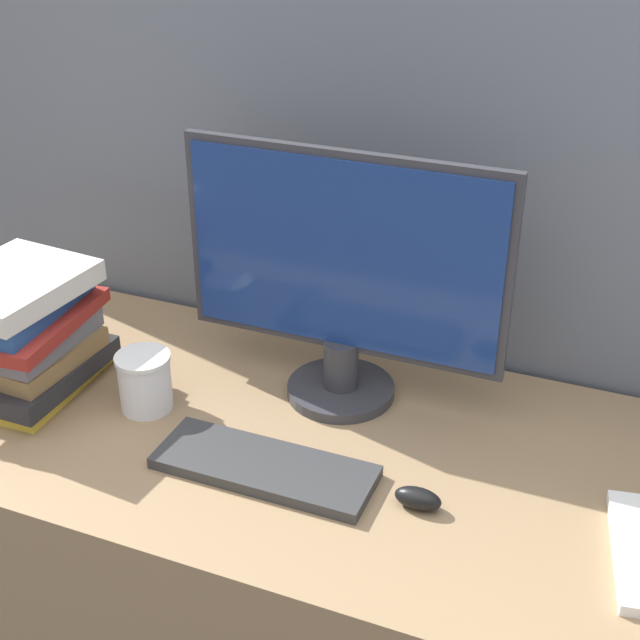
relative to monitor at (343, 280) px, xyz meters
name	(u,v)px	position (x,y,z in m)	size (l,w,h in m)	color
cubicle_panel_rear	(388,293)	(0.01, 0.23, -0.13)	(2.04, 0.04, 1.69)	slate
desk	(316,596)	(0.01, -0.15, -0.61)	(1.64, 0.69, 0.74)	#937551
monitor	(343,280)	(0.00, 0.00, 0.00)	(0.59, 0.20, 0.47)	#333338
keyboard	(265,467)	(-0.03, -0.26, -0.23)	(0.36, 0.13, 0.02)	#333333
mouse	(418,498)	(0.22, -0.25, -0.22)	(0.07, 0.04, 0.03)	black
coffee_cup	(145,382)	(-0.31, -0.18, -0.18)	(0.10, 0.10, 0.11)	white
book_stack	(23,333)	(-0.55, -0.20, -0.12)	(0.24, 0.31, 0.24)	gold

